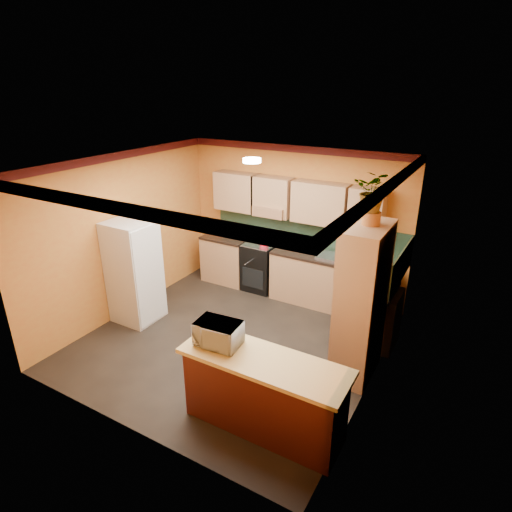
{
  "coord_description": "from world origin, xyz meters",
  "views": [
    {
      "loc": [
        3.09,
        -4.67,
        3.7
      ],
      "look_at": [
        0.15,
        0.45,
        1.28
      ],
      "focal_mm": 30.0,
      "sensor_mm": 36.0,
      "label": 1
    }
  ],
  "objects": [
    {
      "name": "room_shell",
      "position": [
        0.02,
        0.28,
        2.09
      ],
      "size": [
        4.24,
        4.24,
        2.72
      ],
      "color": "black",
      "rests_on": "ground"
    },
    {
      "name": "base_cabinets_back",
      "position": [
        0.1,
        1.8,
        0.44
      ],
      "size": [
        3.65,
        0.6,
        0.88
      ],
      "primitive_type": "cube",
      "color": "tan",
      "rests_on": "ground"
    },
    {
      "name": "countertop_back",
      "position": [
        0.1,
        1.8,
        0.9
      ],
      "size": [
        3.65,
        0.62,
        0.04
      ],
      "primitive_type": "cube",
      "color": "black",
      "rests_on": "base_cabinets_back"
    },
    {
      "name": "stove",
      "position": [
        -0.52,
        1.8,
        0.46
      ],
      "size": [
        0.58,
        0.58,
        0.91
      ],
      "primitive_type": "cube",
      "color": "black",
      "rests_on": "ground"
    },
    {
      "name": "kettle",
      "position": [
        -0.42,
        1.75,
        1.0
      ],
      "size": [
        0.18,
        0.18,
        0.18
      ],
      "primitive_type": null,
      "rotation": [
        0.0,
        0.0,
        -0.04
      ],
      "color": "red",
      "rests_on": "stove"
    },
    {
      "name": "sink",
      "position": [
        0.88,
        1.8,
        0.94
      ],
      "size": [
        0.48,
        0.4,
        0.03
      ],
      "primitive_type": "cube",
      "color": "silver",
      "rests_on": "countertop_back"
    },
    {
      "name": "base_cabinets_right",
      "position": [
        1.8,
        1.03,
        0.44
      ],
      "size": [
        0.6,
        0.8,
        0.88
      ],
      "primitive_type": "cube",
      "color": "tan",
      "rests_on": "ground"
    },
    {
      "name": "countertop_right",
      "position": [
        1.8,
        1.03,
        0.9
      ],
      "size": [
        0.62,
        0.8,
        0.04
      ],
      "primitive_type": "cube",
      "color": "black",
      "rests_on": "base_cabinets_right"
    },
    {
      "name": "fridge",
      "position": [
        -1.75,
        -0.19,
        0.85
      ],
      "size": [
        0.68,
        0.66,
        1.7
      ],
      "primitive_type": "cube",
      "color": "silver",
      "rests_on": "ground"
    },
    {
      "name": "pantry",
      "position": [
        1.85,
        0.22,
        1.05
      ],
      "size": [
        0.48,
        0.9,
        2.1
      ],
      "primitive_type": "cube",
      "color": "tan",
      "rests_on": "ground"
    },
    {
      "name": "fern_pot",
      "position": [
        1.85,
        0.27,
        2.18
      ],
      "size": [
        0.22,
        0.22,
        0.16
      ],
      "primitive_type": "cylinder",
      "color": "#A75C28",
      "rests_on": "pantry"
    },
    {
      "name": "fern",
      "position": [
        1.85,
        0.27,
        2.51
      ],
      "size": [
        0.47,
        0.42,
        0.5
      ],
      "primitive_type": "imported",
      "rotation": [
        0.0,
        0.0,
        -0.07
      ],
      "color": "tan",
      "rests_on": "fern_pot"
    },
    {
      "name": "breakfast_bar",
      "position": [
        1.26,
        -1.31,
        0.44
      ],
      "size": [
        1.8,
        0.55,
        0.88
      ],
      "primitive_type": "cube",
      "color": "#451310",
      "rests_on": "ground"
    },
    {
      "name": "bar_top",
      "position": [
        1.26,
        -1.31,
        0.91
      ],
      "size": [
        1.9,
        0.65,
        0.05
      ],
      "primitive_type": "cube",
      "color": "tan",
      "rests_on": "breakfast_bar"
    },
    {
      "name": "microwave",
      "position": [
        0.67,
        -1.31,
        1.07
      ],
      "size": [
        0.53,
        0.39,
        0.28
      ],
      "primitive_type": "imported",
      "rotation": [
        0.0,
        0.0,
        0.09
      ],
      "color": "silver",
      "rests_on": "bar_top"
    }
  ]
}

